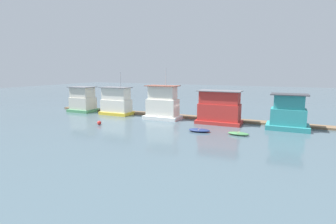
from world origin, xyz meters
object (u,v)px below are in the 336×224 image
houseboat_white (163,104)px  dinghy_green (238,134)px  houseboat_yellow (116,102)px  houseboat_red (219,108)px  dinghy_navy (199,130)px  buoy_red (99,123)px  houseboat_green (83,100)px  houseboat_teal (288,114)px

houseboat_white → dinghy_green: houseboat_white is taller
houseboat_yellow → houseboat_red: houseboat_yellow is taller
dinghy_navy → houseboat_yellow: bearing=159.3°
houseboat_white → buoy_red: size_ratio=13.99×
houseboat_white → buoy_red: 10.88m
houseboat_yellow → houseboat_white: size_ratio=0.92×
houseboat_white → buoy_red: houseboat_white is taller
houseboat_white → houseboat_yellow: bearing=177.7°
houseboat_white → dinghy_navy: bearing=-37.2°
houseboat_green → buoy_red: 14.49m
dinghy_navy → houseboat_red: bearing=80.7°
houseboat_white → dinghy_green: size_ratio=3.20×
houseboat_yellow → houseboat_teal: size_ratio=1.40×
houseboat_teal → dinghy_green: bearing=-131.5°
houseboat_green → dinghy_green: bearing=-12.0°
houseboat_red → dinghy_green: bearing=-57.0°
houseboat_red → dinghy_green: 7.66m
dinghy_navy → dinghy_green: size_ratio=1.13×
houseboat_white → houseboat_teal: 19.23m
houseboat_yellow → dinghy_green: houseboat_yellow is taller
houseboat_red → buoy_red: size_ratio=11.20×
houseboat_green → houseboat_white: houseboat_white is taller
houseboat_yellow → houseboat_teal: bearing=-0.4°
houseboat_red → dinghy_navy: (-1.07, -6.50, -2.16)m
houseboat_white → houseboat_teal: (19.23, 0.18, -0.38)m
houseboat_white → houseboat_red: bearing=0.0°
houseboat_red → buoy_red: 18.33m
houseboat_green → houseboat_red: (27.35, -0.52, 0.11)m
houseboat_green → houseboat_teal: (36.96, -0.35, -0.19)m
houseboat_red → dinghy_navy: 6.93m
houseboat_green → dinghy_green: 32.12m
buoy_red → dinghy_green: bearing=6.5°
houseboat_green → dinghy_green: houseboat_green is taller
houseboat_yellow → buoy_red: size_ratio=12.82×
houseboat_white → houseboat_teal: bearing=0.5°
houseboat_green → dinghy_navy: houseboat_green is taller
dinghy_navy → houseboat_green: bearing=165.0°
dinghy_navy → buoy_red: buoy_red is taller
houseboat_red → houseboat_teal: 9.62m
dinghy_navy → buoy_red: 15.19m
houseboat_white → houseboat_red: 9.62m
houseboat_white → dinghy_green: (13.62, -6.16, -2.26)m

